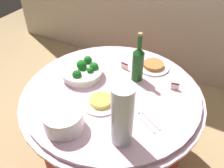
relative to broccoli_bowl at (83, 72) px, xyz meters
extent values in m
plane|color=tan|center=(0.24, -0.03, -0.78)|extent=(6.00, 6.00, 0.00)
cylinder|color=maroon|center=(0.24, -0.03, -0.44)|extent=(1.01, 1.01, 0.69)
cylinder|color=#E0B2C6|center=(0.24, -0.03, -0.08)|extent=(1.16, 1.16, 0.02)
cylinder|color=#E0B2C6|center=(0.24, -0.03, -0.06)|extent=(1.10, 1.10, 0.03)
cylinder|color=white|center=(0.00, 0.00, -0.02)|extent=(0.26, 0.26, 0.05)
cylinder|color=white|center=(0.00, 0.00, 0.01)|extent=(0.28, 0.28, 0.01)
sphere|color=#19691E|center=(0.06, 0.05, 0.03)|extent=(0.06, 0.06, 0.06)
sphere|color=#195C1E|center=(0.01, -0.08, 0.03)|extent=(0.06, 0.06, 0.06)
sphere|color=#19611E|center=(-0.01, 0.09, 0.04)|extent=(0.06, 0.06, 0.06)
sphere|color=#19561E|center=(0.01, 0.00, 0.03)|extent=(0.05, 0.05, 0.05)
sphere|color=#19661E|center=(0.06, 0.00, 0.03)|extent=(0.04, 0.04, 0.04)
sphere|color=#196D1E|center=(-0.01, 0.01, 0.04)|extent=(0.07, 0.07, 0.07)
cylinder|color=white|center=(0.16, -0.42, -0.04)|extent=(0.21, 0.21, 0.01)
cylinder|color=white|center=(0.16, -0.42, -0.03)|extent=(0.21, 0.21, 0.01)
cylinder|color=white|center=(0.16, -0.42, -0.02)|extent=(0.21, 0.21, 0.01)
cylinder|color=white|center=(0.16, -0.42, -0.01)|extent=(0.21, 0.21, 0.01)
cylinder|color=white|center=(0.16, -0.42, 0.00)|extent=(0.21, 0.21, 0.01)
cylinder|color=white|center=(0.16, -0.42, 0.01)|extent=(0.21, 0.21, 0.01)
cylinder|color=white|center=(0.16, -0.42, 0.02)|extent=(0.21, 0.21, 0.01)
cylinder|color=white|center=(0.16, -0.42, 0.03)|extent=(0.21, 0.21, 0.01)
cylinder|color=white|center=(0.16, -0.42, 0.04)|extent=(0.21, 0.21, 0.01)
cylinder|color=white|center=(0.16, -0.42, 0.05)|extent=(0.21, 0.21, 0.01)
cylinder|color=white|center=(0.16, -0.42, 0.06)|extent=(0.21, 0.21, 0.01)
cylinder|color=#174C17|center=(0.33, 0.15, 0.06)|extent=(0.07, 0.07, 0.20)
cone|color=#174C17|center=(0.33, 0.15, 0.18)|extent=(0.07, 0.07, 0.04)
cylinder|color=#174C17|center=(0.33, 0.15, 0.24)|extent=(0.03, 0.03, 0.08)
cylinder|color=#B2844C|center=(0.33, 0.15, 0.29)|extent=(0.03, 0.03, 0.02)
cylinder|color=silver|center=(0.46, -0.35, 0.13)|extent=(0.11, 0.11, 0.34)
sphere|color=#E5B26B|center=(0.48, -0.35, 0.00)|extent=(0.06, 0.06, 0.06)
sphere|color=#E5B26B|center=(0.45, -0.33, 0.00)|extent=(0.06, 0.06, 0.06)
sphere|color=#E5B26B|center=(0.45, -0.36, 0.00)|extent=(0.06, 0.06, 0.06)
sphere|color=#72C64C|center=(0.48, -0.33, 0.05)|extent=(0.06, 0.06, 0.06)
sphere|color=#72C64C|center=(0.44, -0.34, 0.05)|extent=(0.06, 0.06, 0.06)
sphere|color=#72C64C|center=(0.46, -0.37, 0.05)|extent=(0.06, 0.06, 0.06)
sphere|color=red|center=(0.47, -0.33, 0.11)|extent=(0.06, 0.06, 0.06)
sphere|color=red|center=(0.44, -0.35, 0.11)|extent=(0.06, 0.06, 0.06)
sphere|color=red|center=(0.48, -0.36, 0.11)|extent=(0.06, 0.06, 0.06)
cylinder|color=silver|center=(0.55, -0.16, -0.04)|extent=(0.14, 0.08, 0.01)
cylinder|color=silver|center=(0.53, -0.19, -0.04)|extent=(0.14, 0.08, 0.01)
sphere|color=silver|center=(0.47, -0.14, -0.04)|extent=(0.01, 0.01, 0.01)
cylinder|color=white|center=(0.24, -0.17, -0.04)|extent=(0.22, 0.22, 0.01)
cylinder|color=#F2D14C|center=(0.24, -0.17, -0.02)|extent=(0.13, 0.13, 0.03)
cylinder|color=white|center=(0.38, 0.32, -0.04)|extent=(0.22, 0.22, 0.01)
cylinder|color=#B77038|center=(0.38, 0.32, -0.02)|extent=(0.14, 0.14, 0.03)
cube|color=white|center=(0.58, 0.16, -0.01)|extent=(0.05, 0.02, 0.05)
cube|color=maroon|center=(0.58, 0.16, 0.00)|extent=(0.05, 0.02, 0.01)
cube|color=white|center=(0.21, 0.21, -0.01)|extent=(0.05, 0.02, 0.05)
cube|color=maroon|center=(0.21, 0.21, 0.00)|extent=(0.05, 0.02, 0.01)
camera|label=1|loc=(0.79, -1.05, 0.95)|focal=38.83mm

